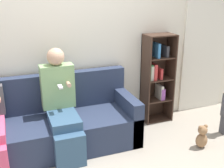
% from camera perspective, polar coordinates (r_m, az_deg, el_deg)
% --- Properties ---
extents(ground_plane, '(14.00, 14.00, 0.00)m').
position_cam_1_polar(ground_plane, '(3.51, -4.66, -15.60)').
color(ground_plane, '#9E9384').
extents(back_wall, '(10.00, 0.06, 2.55)m').
position_cam_1_polar(back_wall, '(3.86, -9.13, 8.20)').
color(back_wall, silver).
rests_on(back_wall, ground_plane).
extents(curtain_panel, '(0.81, 0.04, 2.21)m').
position_cam_1_polar(curtain_panel, '(4.82, 18.34, 7.62)').
color(curtain_panel, silver).
rests_on(curtain_panel, ground_plane).
extents(couch, '(2.14, 0.81, 0.91)m').
position_cam_1_polar(couch, '(3.73, -11.76, -8.48)').
color(couch, '#28334C').
rests_on(couch, ground_plane).
extents(adult_seated, '(0.41, 0.78, 1.29)m').
position_cam_1_polar(adult_seated, '(3.52, -10.32, -3.46)').
color(adult_seated, '#335170').
rests_on(adult_seated, ground_plane).
extents(bookshelf, '(0.44, 0.30, 1.35)m').
position_cam_1_polar(bookshelf, '(4.32, 8.98, 1.37)').
color(bookshelf, '#3D281E').
rests_on(bookshelf, ground_plane).
extents(teddy_bear, '(0.16, 0.13, 0.32)m').
position_cam_1_polar(teddy_bear, '(3.88, 17.80, -10.21)').
color(teddy_bear, '#936B47').
rests_on(teddy_bear, ground_plane).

